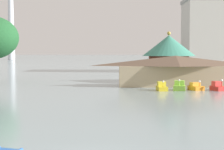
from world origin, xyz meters
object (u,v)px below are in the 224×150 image
Objects in this scene: pedal_boat_orange at (196,87)px; boathouse at (176,70)px; green_roof_pavilion at (169,55)px; pedal_boat_lime at (179,86)px; pedal_boat_red at (218,87)px; pedal_boat_yellow at (162,87)px.

boathouse is at bearing 176.87° from pedal_boat_orange.
pedal_boat_lime is at bearing -92.25° from green_roof_pavilion.
pedal_boat_orange is 1.00× the size of pedal_boat_red.
boathouse is (3.17, 7.33, 2.15)m from pedal_boat_yellow.
green_roof_pavilion is (0.08, 8.84, 2.38)m from boathouse.
pedal_boat_red is (8.23, 0.08, 0.04)m from pedal_boat_yellow.
boathouse is at bearing -172.81° from pedal_boat_lime.
pedal_boat_red is 9.08m from boathouse.
green_roof_pavilion is at bearing 167.46° from pedal_boat_orange.
green_roof_pavilion is at bearing -170.68° from pedal_boat_lime.
boathouse is at bearing -162.88° from pedal_boat_red.
pedal_boat_lime is 0.99× the size of pedal_boat_red.
pedal_boat_yellow is 17.10m from green_roof_pavilion.
pedal_boat_orange is 3.14m from pedal_boat_red.
green_roof_pavilion is (3.25, 16.17, 4.53)m from pedal_boat_yellow.
pedal_boat_lime is at bearing -108.78° from pedal_boat_red.
pedal_boat_lime is at bearing -99.59° from pedal_boat_orange.
pedal_boat_red is 17.42m from green_roof_pavilion.
green_roof_pavilion is at bearing 179.38° from pedal_boat_red.
boathouse reaches higher than pedal_boat_lime.
pedal_boat_orange is at bearing -117.55° from pedal_boat_red.
green_roof_pavilion reaches higher than boathouse.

